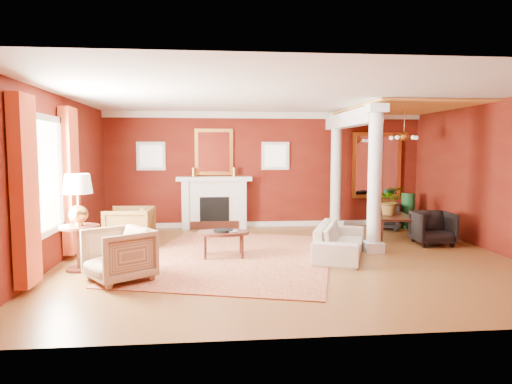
{
  "coord_description": "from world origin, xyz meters",
  "views": [
    {
      "loc": [
        -1.36,
        -8.01,
        1.95
      ],
      "look_at": [
        -0.52,
        0.6,
        1.15
      ],
      "focal_mm": 32.0,
      "sensor_mm": 36.0,
      "label": 1
    }
  ],
  "objects": [
    {
      "name": "ground",
      "position": [
        0.0,
        0.0,
        0.0
      ],
      "size": [
        8.0,
        8.0,
        0.0
      ],
      "primitive_type": "plane",
      "color": "brown",
      "rests_on": "ground"
    },
    {
      "name": "room_shell",
      "position": [
        0.0,
        0.0,
        2.02
      ],
      "size": [
        8.04,
        7.04,
        2.92
      ],
      "color": "#58190C",
      "rests_on": "ground"
    },
    {
      "name": "fireplace",
      "position": [
        -1.3,
        3.32,
        0.65
      ],
      "size": [
        1.85,
        0.42,
        1.29
      ],
      "color": "silver",
      "rests_on": "ground"
    },
    {
      "name": "overmantel_mirror",
      "position": [
        -1.3,
        3.45,
        1.9
      ],
      "size": [
        0.95,
        0.07,
        1.15
      ],
      "color": "gold",
      "rests_on": "fireplace"
    },
    {
      "name": "flank_window_left",
      "position": [
        -2.85,
        3.46,
        1.8
      ],
      "size": [
        0.7,
        0.07,
        0.7
      ],
      "color": "silver",
      "rests_on": "room_shell"
    },
    {
      "name": "flank_window_right",
      "position": [
        0.25,
        3.46,
        1.8
      ],
      "size": [
        0.7,
        0.07,
        0.7
      ],
      "color": "silver",
      "rests_on": "room_shell"
    },
    {
      "name": "left_window",
      "position": [
        -3.89,
        -0.6,
        1.42
      ],
      "size": [
        0.21,
        2.55,
        2.6
      ],
      "color": "white",
      "rests_on": "room_shell"
    },
    {
      "name": "column_front",
      "position": [
        1.7,
        0.3,
        1.43
      ],
      "size": [
        0.36,
        0.36,
        2.8
      ],
      "color": "silver",
      "rests_on": "ground"
    },
    {
      "name": "column_back",
      "position": [
        1.7,
        3.0,
        1.43
      ],
      "size": [
        0.36,
        0.36,
        2.8
      ],
      "color": "silver",
      "rests_on": "ground"
    },
    {
      "name": "header_beam",
      "position": [
        1.7,
        1.9,
        2.62
      ],
      "size": [
        0.3,
        3.2,
        0.32
      ],
      "primitive_type": "cube",
      "color": "silver",
      "rests_on": "column_front"
    },
    {
      "name": "amber_ceiling",
      "position": [
        2.85,
        1.75,
        2.87
      ],
      "size": [
        2.3,
        3.4,
        0.04
      ],
      "primitive_type": "cube",
      "color": "gold",
      "rests_on": "room_shell"
    },
    {
      "name": "dining_mirror",
      "position": [
        2.9,
        3.45,
        1.55
      ],
      "size": [
        1.3,
        0.07,
        1.7
      ],
      "color": "gold",
      "rests_on": "room_shell"
    },
    {
      "name": "chandelier",
      "position": [
        2.9,
        1.8,
        2.25
      ],
      "size": [
        0.6,
        0.62,
        0.75
      ],
      "color": "#B78339",
      "rests_on": "room_shell"
    },
    {
      "name": "crown_trim",
      "position": [
        0.0,
        3.46,
        2.82
      ],
      "size": [
        8.0,
        0.08,
        0.16
      ],
      "primitive_type": "cube",
      "color": "silver",
      "rests_on": "room_shell"
    },
    {
      "name": "base_trim",
      "position": [
        0.0,
        3.46,
        0.06
      ],
      "size": [
        8.0,
        0.08,
        0.12
      ],
      "primitive_type": "cube",
      "color": "silver",
      "rests_on": "ground"
    },
    {
      "name": "rug",
      "position": [
        -0.93,
        0.14,
        0.01
      ],
      "size": [
        4.42,
        5.19,
        0.02
      ],
      "primitive_type": "cube",
      "rotation": [
        0.0,
        0.0,
        -0.27
      ],
      "color": "maroon",
      "rests_on": "ground"
    },
    {
      "name": "sofa",
      "position": [
        0.99,
        0.09,
        0.39
      ],
      "size": [
        1.27,
        2.07,
        0.78
      ],
      "primitive_type": "imported",
      "rotation": [
        0.0,
        0.0,
        1.2
      ],
      "color": "beige",
      "rests_on": "ground"
    },
    {
      "name": "armchair_leopard",
      "position": [
        -3.01,
        1.2,
        0.45
      ],
      "size": [
        0.87,
        0.92,
        0.9
      ],
      "primitive_type": "imported",
      "rotation": [
        0.0,
        0.0,
        -1.63
      ],
      "color": "black",
      "rests_on": "ground"
    },
    {
      "name": "armchair_stripe",
      "position": [
        -2.74,
        -1.19,
        0.44
      ],
      "size": [
        1.14,
        1.15,
        0.87
      ],
      "primitive_type": "imported",
      "rotation": [
        0.0,
        0.0,
        -0.94
      ],
      "color": "tan",
      "rests_on": "ground"
    },
    {
      "name": "coffee_table",
      "position": [
        -1.16,
        0.16,
        0.43
      ],
      "size": [
        0.94,
        0.94,
        0.48
      ],
      "rotation": [
        0.0,
        0.0,
        -0.11
      ],
      "color": "black",
      "rests_on": "ground"
    },
    {
      "name": "coffee_book",
      "position": [
        -1.1,
        0.1,
        0.6
      ],
      "size": [
        0.16,
        0.1,
        0.23
      ],
      "primitive_type": "imported",
      "rotation": [
        0.0,
        0.0,
        0.49
      ],
      "color": "black",
      "rests_on": "coffee_table"
    },
    {
      "name": "side_table",
      "position": [
        -3.5,
        -0.5,
        1.06
      ],
      "size": [
        0.63,
        0.63,
        1.57
      ],
      "rotation": [
        0.0,
        0.0,
        0.19
      ],
      "color": "black",
      "rests_on": "ground"
    },
    {
      "name": "dining_table",
      "position": [
        2.68,
        1.84,
        0.39
      ],
      "size": [
        0.7,
        1.46,
        0.78
      ],
      "primitive_type": "imported",
      "rotation": [
        0.0,
        0.0,
        1.42
      ],
      "color": "black",
      "rests_on": "ground"
    },
    {
      "name": "dining_chair_near",
      "position": [
        3.17,
        0.86,
        0.38
      ],
      "size": [
        0.78,
        0.73,
        0.76
      ],
      "primitive_type": "imported",
      "rotation": [
        0.0,
        0.0,
        -0.06
      ],
      "color": "black",
      "rests_on": "ground"
    },
    {
      "name": "dining_chair_far",
      "position": [
        2.9,
        2.78,
        0.36
      ],
      "size": [
        0.9,
        0.88,
        0.71
      ],
      "primitive_type": "imported",
      "rotation": [
        0.0,
        0.0,
        2.71
      ],
      "color": "black",
      "rests_on": "ground"
    },
    {
      "name": "green_urn",
      "position": [
        3.5,
        2.82,
        0.35
      ],
      "size": [
        0.37,
        0.37,
        0.89
      ],
      "color": "#14411E",
      "rests_on": "ground"
    },
    {
      "name": "potted_plant",
      "position": [
        2.63,
        1.81,
        1.04
      ],
      "size": [
        0.75,
        0.79,
        0.51
      ],
      "primitive_type": "imported",
      "rotation": [
        0.0,
        0.0,
        -0.29
      ],
      "color": "#26591E",
      "rests_on": "dining_table"
    }
  ]
}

